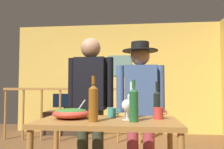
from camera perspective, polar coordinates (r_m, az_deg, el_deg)
The scene contains 16 objects.
back_wall at distance 5.73m, azimuth 1.05°, elevation -0.87°, with size 5.04×0.10×2.66m, color gold.
framed_picture at distance 5.68m, azimuth 1.95°, elevation 2.22°, with size 0.57×0.03×0.50m, color slate.
stair_railing at distance 4.77m, azimuth -5.51°, elevation -8.19°, with size 2.88×0.10×1.14m.
tv_console at distance 5.68m, azimuth -11.68°, elevation -11.56°, with size 0.90×0.40×0.53m, color #38281E.
flat_screen_tv at distance 5.60m, azimuth -11.72°, elevation -6.41°, with size 0.53×0.12×0.42m.
serving_table at distance 2.04m, azimuth -1.03°, elevation -13.93°, with size 1.20×0.65×0.82m.
salad_bowl at distance 2.13m, azimuth -10.01°, elevation -9.29°, with size 0.33×0.33×0.17m.
wine_glass at distance 2.01m, azimuth 3.64°, elevation -7.74°, with size 0.09×0.09×0.17m.
wine_bottle_amber at distance 1.91m, azimuth -4.63°, elevation -6.84°, with size 0.08×0.08×0.37m.
wine_bottle_clear at distance 2.12m, azimuth 4.85°, elevation -7.22°, with size 0.08×0.08×0.33m.
wine_bottle_green at distance 1.91m, azimuth 5.40°, elevation -7.25°, with size 0.07×0.07×0.34m.
wine_bottle_dark at distance 2.23m, azimuth 11.03°, elevation -6.91°, with size 0.06×0.06×0.33m.
mug_red at distance 2.10m, azimuth 11.33°, elevation -9.33°, with size 0.12×0.09×0.10m.
mug_teal at distance 2.20m, azimuth 0.06°, elevation -9.34°, with size 0.11×0.08×0.09m.
person_standing_left at distance 2.70m, azimuth -5.33°, elevation -5.59°, with size 0.54×0.24×1.67m.
person_standing_right at distance 2.65m, azimuth 7.02°, elevation -6.31°, with size 0.54×0.41×1.61m.
Camera 1 is at (0.52, -2.65, 1.10)m, focal length 37.11 mm.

